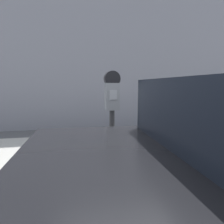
% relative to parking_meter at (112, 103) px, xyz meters
% --- Properties ---
extents(ground_plane, '(60.00, 60.00, 0.00)m').
position_rel_parking_meter_xyz_m(ground_plane, '(0.50, -1.00, -1.15)').
color(ground_plane, '#515154').
extents(sidewalk, '(24.00, 2.80, 0.13)m').
position_rel_parking_meter_xyz_m(sidewalk, '(0.50, 1.20, -1.08)').
color(sidewalk, '#ADAAA3').
rests_on(sidewalk, ground_plane).
extents(building_facade, '(24.00, 0.30, 5.72)m').
position_rel_parking_meter_xyz_m(building_facade, '(0.50, 4.23, 1.71)').
color(building_facade, gray).
rests_on(building_facade, ground_plane).
extents(parking_meter, '(0.21, 0.16, 1.45)m').
position_rel_parking_meter_xyz_m(parking_meter, '(0.00, 0.00, 0.00)').
color(parking_meter, '#2D2D30').
rests_on(parking_meter, sidewalk).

